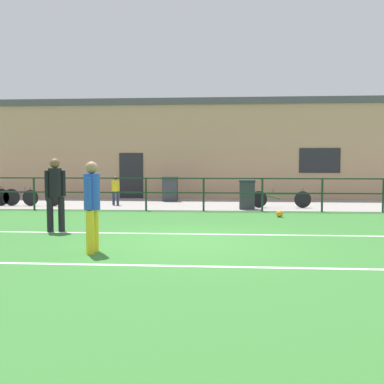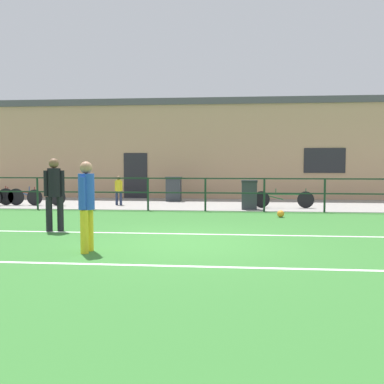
% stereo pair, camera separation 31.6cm
% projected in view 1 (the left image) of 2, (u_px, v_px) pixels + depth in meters
% --- Properties ---
extents(ground, '(60.00, 44.00, 0.04)m').
position_uv_depth(ground, '(190.00, 244.00, 9.31)').
color(ground, '#33702D').
extents(field_line_touchline, '(36.00, 0.11, 0.00)m').
position_uv_depth(field_line_touchline, '(194.00, 234.00, 10.42)').
color(field_line_touchline, white).
rests_on(field_line_touchline, ground).
extents(field_line_hash, '(36.00, 0.11, 0.00)m').
position_uv_depth(field_line_hash, '(180.00, 266.00, 7.21)').
color(field_line_hash, white).
rests_on(field_line_hash, ground).
extents(pavement_strip, '(48.00, 5.00, 0.02)m').
position_uv_depth(pavement_strip, '(207.00, 204.00, 17.76)').
color(pavement_strip, gray).
rests_on(pavement_strip, ground).
extents(perimeter_fence, '(36.07, 0.07, 1.15)m').
position_uv_depth(perimeter_fence, '(204.00, 189.00, 15.23)').
color(perimeter_fence, '#193823').
rests_on(perimeter_fence, ground).
extents(clubhouse_facade, '(28.00, 2.56, 4.59)m').
position_uv_depth(clubhouse_facade, '(210.00, 149.00, 21.29)').
color(clubhouse_facade, tan).
rests_on(clubhouse_facade, ground).
extents(player_goalkeeper, '(0.46, 0.31, 1.78)m').
position_uv_depth(player_goalkeeper, '(55.00, 190.00, 10.71)').
color(player_goalkeeper, black).
rests_on(player_goalkeeper, ground).
extents(player_striker, '(0.30, 0.47, 1.70)m').
position_uv_depth(player_striker, '(92.00, 201.00, 8.22)').
color(player_striker, gold).
rests_on(player_striker, ground).
extents(soccer_ball_match, '(0.22, 0.22, 0.22)m').
position_uv_depth(soccer_ball_match, '(280.00, 213.00, 13.63)').
color(soccer_ball_match, orange).
rests_on(soccer_ball_match, ground).
extents(spectator_child, '(0.31, 0.20, 1.13)m').
position_uv_depth(spectator_child, '(116.00, 189.00, 17.13)').
color(spectator_child, '#232D4C').
rests_on(spectator_child, pavement_strip).
extents(bicycle_parked_0, '(2.30, 0.04, 0.74)m').
position_uv_depth(bicycle_parked_0, '(32.00, 197.00, 16.93)').
color(bicycle_parked_0, black).
rests_on(bicycle_parked_0, pavement_strip).
extents(bicycle_parked_2, '(2.19, 0.04, 0.71)m').
position_uv_depth(bicycle_parked_2, '(281.00, 199.00, 16.24)').
color(bicycle_parked_2, black).
rests_on(bicycle_parked_2, pavement_strip).
extents(bicycle_parked_4, '(2.20, 0.04, 0.72)m').
position_uv_depth(bicycle_parked_4, '(10.00, 197.00, 17.00)').
color(bicycle_parked_4, black).
rests_on(bicycle_parked_4, pavement_strip).
extents(trash_bin_0, '(0.56, 0.47, 1.03)m').
position_uv_depth(trash_bin_0, '(247.00, 194.00, 15.74)').
color(trash_bin_0, '#33383D').
rests_on(trash_bin_0, pavement_strip).
extents(trash_bin_1, '(0.66, 0.56, 1.03)m').
position_uv_depth(trash_bin_1, '(170.00, 189.00, 18.97)').
color(trash_bin_1, '#33383D').
rests_on(trash_bin_1, pavement_strip).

